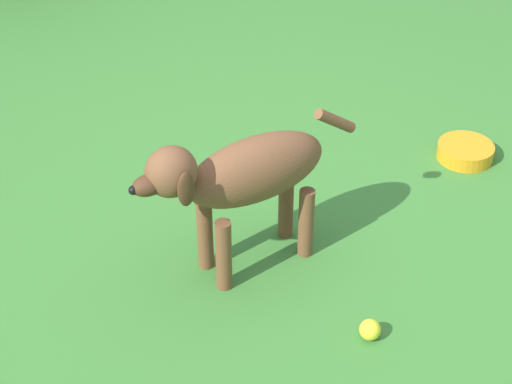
{
  "coord_description": "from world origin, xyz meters",
  "views": [
    {
      "loc": [
        -1.54,
        1.67,
        1.87
      ],
      "look_at": [
        -0.06,
        0.07,
        0.28
      ],
      "focal_mm": 59.44,
      "sensor_mm": 36.0,
      "label": 1
    }
  ],
  "objects": [
    {
      "name": "ground",
      "position": [
        0.0,
        0.0,
        0.0
      ],
      "size": [
        14.0,
        14.0,
        0.0
      ],
      "primitive_type": "plane",
      "color": "#38722D"
    },
    {
      "name": "tennis_ball_1",
      "position": [
        -0.56,
        0.11,
        0.03
      ],
      "size": [
        0.07,
        0.07,
        0.07
      ],
      "primitive_type": "sphere",
      "color": "yellow",
      "rests_on": "ground"
    },
    {
      "name": "dog",
      "position": [
        -0.05,
        0.12,
        0.36
      ],
      "size": [
        0.32,
        0.78,
        0.54
      ],
      "rotation": [
        0.0,
        0.0,
        1.3
      ],
      "color": "brown",
      "rests_on": "ground"
    },
    {
      "name": "water_bowl",
      "position": [
        -0.25,
        -0.94,
        0.03
      ],
      "size": [
        0.22,
        0.22,
        0.06
      ],
      "primitive_type": "cylinder",
      "color": "orange",
      "rests_on": "ground"
    }
  ]
}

